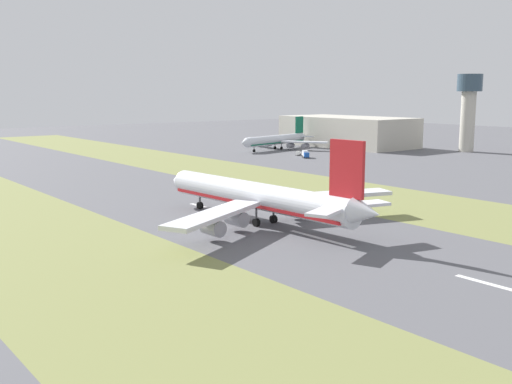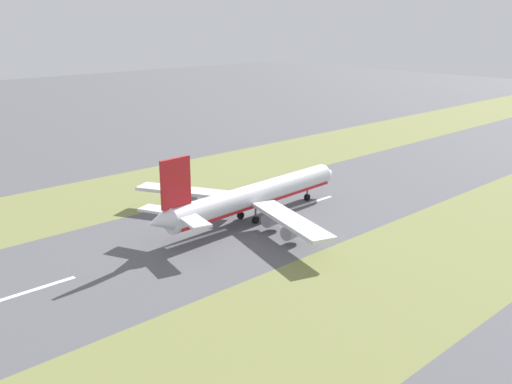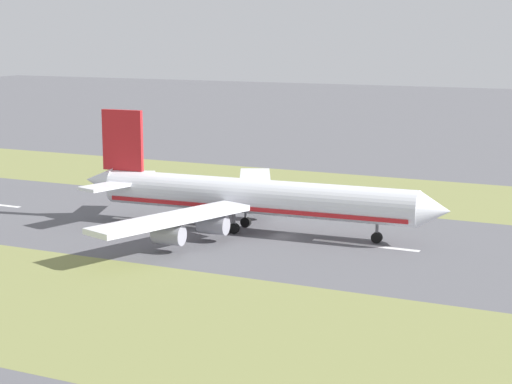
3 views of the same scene
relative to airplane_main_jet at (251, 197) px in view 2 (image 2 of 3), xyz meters
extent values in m
plane|color=#56565B|center=(0.87, 7.54, -6.02)|extent=(800.00, 800.00, 0.00)
cube|color=olive|center=(-44.13, 7.54, -6.02)|extent=(40.00, 600.00, 0.01)
cube|color=olive|center=(45.87, 7.54, -6.02)|extent=(40.00, 600.00, 0.01)
cube|color=silver|center=(0.87, -58.10, -6.01)|extent=(1.20, 18.00, 0.01)
cube|color=silver|center=(0.87, -18.10, -6.01)|extent=(1.20, 18.00, 0.01)
cube|color=silver|center=(0.87, 21.90, -6.01)|extent=(1.20, 18.00, 0.01)
cylinder|color=silver|center=(-0.11, 1.90, 0.18)|extent=(9.31, 56.26, 6.00)
cone|color=silver|center=(-1.92, 32.35, 0.18)|extent=(6.17, 5.34, 5.88)
cone|color=silver|center=(1.73, -29.04, 0.98)|extent=(5.45, 6.29, 5.10)
cube|color=red|center=(-0.11, 1.90, -1.47)|extent=(8.88, 54.00, 0.70)
cube|color=silver|center=(-17.15, -6.34, -0.72)|extent=(28.77, 17.86, 0.90)
cube|color=silver|center=(17.78, -4.27, -0.72)|extent=(29.40, 14.94, 0.90)
cylinder|color=#93939E|center=(-8.86, -2.63, -3.17)|extent=(3.48, 4.98, 3.20)
cylinder|color=#93939E|center=(-17.64, -6.65, -3.17)|extent=(3.48, 4.98, 3.20)
cylinder|color=#93939E|center=(9.11, -1.56, -3.17)|extent=(3.48, 4.98, 3.20)
cylinder|color=#93939E|center=(18.30, -4.52, -3.17)|extent=(3.48, 4.98, 3.20)
cube|color=red|center=(1.43, -24.05, 8.68)|extent=(1.27, 8.03, 11.00)
cube|color=silver|center=(-4.06, -24.38, 1.18)|extent=(10.92, 7.75, 0.60)
cube|color=silver|center=(6.92, -23.73, 1.18)|extent=(10.79, 6.78, 0.60)
cylinder|color=#59595E|center=(-1.38, 23.14, -3.52)|extent=(0.50, 0.50, 3.20)
cylinder|color=black|center=(-1.38, 23.14, -5.12)|extent=(1.01, 1.85, 1.80)
cylinder|color=#59595E|center=(-2.53, -1.25, -3.52)|extent=(0.50, 0.50, 3.20)
cylinder|color=black|center=(-2.53, -1.25, -5.12)|extent=(1.01, 1.85, 1.80)
cylinder|color=#59595E|center=(2.66, -0.94, -3.52)|extent=(0.50, 0.50, 3.20)
cylinder|color=black|center=(2.66, -0.94, -5.12)|extent=(1.01, 1.85, 1.80)
camera|label=1|loc=(-81.95, -101.93, 23.04)|focal=42.00mm
camera|label=2|loc=(104.22, -99.07, 43.38)|focal=42.00mm
camera|label=3|loc=(129.80, 63.26, 28.11)|focal=60.00mm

